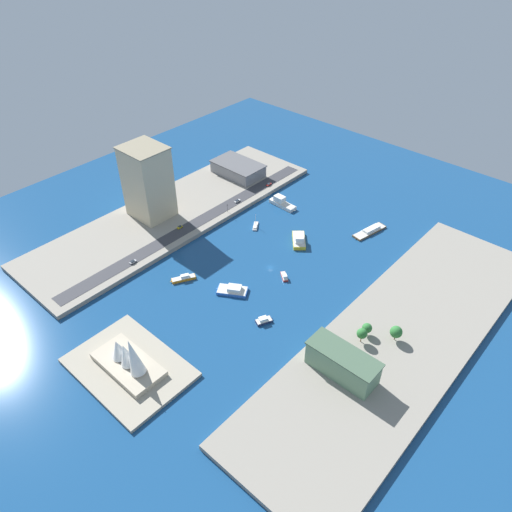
% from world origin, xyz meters
% --- Properties ---
extents(ground_plane, '(440.00, 440.00, 0.00)m').
position_xyz_m(ground_plane, '(0.00, 0.00, 0.00)').
color(ground_plane, navy).
extents(quay_west, '(70.00, 240.00, 3.09)m').
position_xyz_m(quay_west, '(-95.54, 0.00, 1.55)').
color(quay_west, gray).
rests_on(quay_west, ground_plane).
extents(quay_east, '(70.00, 240.00, 3.09)m').
position_xyz_m(quay_east, '(95.54, 0.00, 1.55)').
color(quay_east, gray).
rests_on(quay_east, ground_plane).
extents(peninsula_point, '(63.98, 45.13, 2.00)m').
position_xyz_m(peninsula_point, '(0.66, 113.44, 1.00)').
color(peninsula_point, '#A89E89').
rests_on(peninsula_point, ground_plane).
extents(road_strip, '(10.77, 228.00, 0.15)m').
position_xyz_m(road_strip, '(71.67, 0.00, 3.17)').
color(road_strip, '#38383D').
rests_on(road_strip, quay_east).
extents(water_taxi_orange, '(10.84, 16.06, 3.79)m').
position_xyz_m(water_taxi_orange, '(33.33, 46.73, 1.30)').
color(water_taxi_orange, orange).
rests_on(water_taxi_orange, ground_plane).
extents(ferry_yellow_fast, '(19.51, 20.56, 7.08)m').
position_xyz_m(ferry_yellow_fast, '(3.29, -34.90, 2.49)').
color(ferry_yellow_fast, yellow).
rests_on(ferry_yellow_fast, ground_plane).
extents(tugboat_red, '(9.29, 8.12, 3.34)m').
position_xyz_m(tugboat_red, '(-13.54, 1.80, 1.20)').
color(tugboat_red, red).
rests_on(tugboat_red, ground_plane).
extents(sailboat_small_white, '(8.65, 10.76, 10.59)m').
position_xyz_m(sailboat_small_white, '(38.77, -28.42, 0.84)').
color(sailboat_small_white, white).
rests_on(sailboat_small_white, ground_plane).
extents(catamaran_blue, '(20.70, 17.58, 4.63)m').
position_xyz_m(catamaran_blue, '(1.70, 33.96, 1.66)').
color(catamaran_blue, blue).
rests_on(catamaran_blue, ground_plane).
extents(barge_flat_brown, '(12.75, 29.65, 3.18)m').
position_xyz_m(barge_flat_brown, '(-27.56, -79.27, 1.16)').
color(barge_flat_brown, brown).
rests_on(barge_flat_brown, ground_plane).
extents(ferry_white_commuter, '(25.07, 7.91, 7.48)m').
position_xyz_m(ferry_white_commuter, '(43.09, -64.12, 2.63)').
color(ferry_white_commuter, silver).
rests_on(ferry_white_commuter, ground_plane).
extents(patrol_launch_navy, '(8.18, 10.91, 3.66)m').
position_xyz_m(patrol_launch_navy, '(-29.71, 40.46, 1.39)').
color(patrol_launch_navy, '#1E284C').
rests_on(patrol_launch_navy, ground_plane).
extents(office_block_beige, '(30.62, 26.95, 54.32)m').
position_xyz_m(office_block_beige, '(105.52, 13.75, 30.29)').
color(office_block_beige, '#C6B793').
rests_on(office_block_beige, quay_east).
extents(warehouse_low_gray, '(43.03, 26.42, 10.23)m').
position_xyz_m(warehouse_low_gray, '(100.10, -74.43, 8.24)').
color(warehouse_low_gray, gray).
rests_on(warehouse_low_gray, quay_east).
extents(terminal_long_green, '(38.10, 14.98, 14.96)m').
position_xyz_m(terminal_long_green, '(-84.99, 43.10, 10.61)').
color(terminal_long_green, slate).
rests_on(terminal_long_green, quay_west).
extents(pickup_red, '(2.16, 5.17, 1.53)m').
position_xyz_m(pickup_red, '(67.87, -77.26, 4.00)').
color(pickup_red, black).
rests_on(pickup_red, road_strip).
extents(taxi_yellow_cab, '(2.07, 4.24, 1.61)m').
position_xyz_m(taxi_yellow_cab, '(75.58, 12.64, 4.03)').
color(taxi_yellow_cab, black).
rests_on(taxi_yellow_cab, road_strip).
extents(sedan_silver, '(2.13, 4.85, 1.67)m').
position_xyz_m(sedan_silver, '(68.20, 59.89, 4.05)').
color(sedan_silver, black).
rests_on(sedan_silver, road_strip).
extents(van_white, '(2.10, 5.22, 1.55)m').
position_xyz_m(van_white, '(69.41, -41.06, 4.01)').
color(van_white, black).
rests_on(van_white, road_strip).
extents(traffic_light_waterfront, '(0.36, 0.36, 6.50)m').
position_xyz_m(traffic_light_waterfront, '(65.25, -26.08, 7.44)').
color(traffic_light_waterfront, black).
rests_on(traffic_light_waterfront, quay_east).
extents(opera_landmark, '(39.95, 20.32, 24.48)m').
position_xyz_m(opera_landmark, '(-0.17, 113.44, 8.74)').
color(opera_landmark, '#BCAD93').
rests_on(opera_landmark, peninsula_point).
extents(park_tree_cluster, '(20.01, 20.03, 9.38)m').
position_xyz_m(park_tree_cluster, '(-86.73, 10.33, 8.88)').
color(park_tree_cluster, brown).
rests_on(park_tree_cluster, quay_west).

